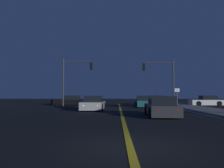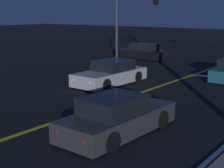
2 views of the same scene
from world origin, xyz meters
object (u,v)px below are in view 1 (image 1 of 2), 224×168
object	(u,v)px
car_following_oncoming_black	(70,101)
car_mid_block_white	(207,101)
car_lead_oncoming_teal	(144,102)
car_distant_tail_silver	(94,104)
street_sign_corner	(177,94)
traffic_signal_far_left	(74,75)
car_side_waiting_charcoal	(161,107)
traffic_signal_near_right	(162,75)
car_parked_curb_red	(156,101)

from	to	relation	value
car_following_oncoming_black	car_mid_block_white	world-z (taller)	same
car_lead_oncoming_teal	car_distant_tail_silver	size ratio (longest dim) A/B	0.94
street_sign_corner	car_mid_block_white	bearing A→B (deg)	37.06
car_distant_tail_silver	traffic_signal_far_left	xyz separation A→B (m)	(-3.12, 6.43, 3.33)
street_sign_corner	car_side_waiting_charcoal	bearing A→B (deg)	-109.56
car_distant_tail_silver	traffic_signal_far_left	distance (m)	7.88
traffic_signal_near_right	traffic_signal_far_left	bearing A→B (deg)	7.15
car_distant_tail_silver	traffic_signal_near_right	size ratio (longest dim) A/B	0.79
car_mid_block_white	traffic_signal_far_left	world-z (taller)	traffic_signal_far_left
car_distant_tail_silver	car_mid_block_white	distance (m)	16.36
car_following_oncoming_black	car_parked_curb_red	size ratio (longest dim) A/B	1.04
car_distant_tail_silver	car_side_waiting_charcoal	xyz separation A→B (m)	(5.12, -6.30, -0.00)
car_lead_oncoming_teal	car_side_waiting_charcoal	xyz separation A→B (m)	(-0.23, -11.74, -0.00)
street_sign_corner	traffic_signal_far_left	bearing A→B (deg)	173.49
car_mid_block_white	car_parked_curb_red	distance (m)	6.58
car_following_oncoming_black	car_parked_curb_red	distance (m)	12.06
car_following_oncoming_black	traffic_signal_near_right	distance (m)	12.92
car_lead_oncoming_teal	car_distant_tail_silver	bearing A→B (deg)	-133.82
car_following_oncoming_black	car_side_waiting_charcoal	bearing A→B (deg)	-147.97
car_lead_oncoming_teal	car_side_waiting_charcoal	world-z (taller)	same
car_lead_oncoming_teal	car_following_oncoming_black	distance (m)	10.59
traffic_signal_far_left	traffic_signal_near_right	bearing A→B (deg)	7.15
car_mid_block_white	car_parked_curb_red	world-z (taller)	same
car_distant_tail_silver	street_sign_corner	xyz separation A→B (m)	(9.14, 5.03, 0.92)
car_distant_tail_silver	car_side_waiting_charcoal	distance (m)	8.12
car_distant_tail_silver	car_mid_block_white	xyz separation A→B (m)	(13.90, 8.62, -0.00)
car_parked_curb_red	street_sign_corner	world-z (taller)	street_sign_corner
car_mid_block_white	traffic_signal_far_left	distance (m)	17.48
car_side_waiting_charcoal	car_mid_block_white	xyz separation A→B (m)	(8.78, 14.93, -0.00)
car_distant_tail_silver	street_sign_corner	distance (m)	10.47
car_following_oncoming_black	traffic_signal_near_right	world-z (taller)	traffic_signal_near_right
car_mid_block_white	traffic_signal_near_right	bearing A→B (deg)	96.66
car_distant_tail_silver	car_side_waiting_charcoal	size ratio (longest dim) A/B	1.03
car_side_waiting_charcoal	street_sign_corner	bearing A→B (deg)	72.30
car_mid_block_white	traffic_signal_near_right	distance (m)	6.82
traffic_signal_far_left	car_parked_curb_red	bearing A→B (deg)	22.80
car_following_oncoming_black	traffic_signal_far_left	bearing A→B (deg)	-159.96
car_lead_oncoming_teal	street_sign_corner	size ratio (longest dim) A/B	2.00
car_side_waiting_charcoal	traffic_signal_far_left	size ratio (longest dim) A/B	0.77
car_lead_oncoming_teal	traffic_signal_near_right	world-z (taller)	traffic_signal_near_right
car_following_oncoming_black	car_parked_curb_red	bearing A→B (deg)	-82.80
car_distant_tail_silver	car_mid_block_white	size ratio (longest dim) A/B	1.11
traffic_signal_far_left	street_sign_corner	bearing A→B (deg)	-6.51
car_side_waiting_charcoal	car_mid_block_white	distance (m)	17.32
car_mid_block_white	car_lead_oncoming_teal	bearing A→B (deg)	109.40
car_side_waiting_charcoal	car_mid_block_white	bearing A→B (deg)	61.39
car_side_waiting_charcoal	street_sign_corner	distance (m)	12.06
car_following_oncoming_black	car_mid_block_white	bearing A→B (deg)	-92.05
car_following_oncoming_black	car_mid_block_white	xyz separation A→B (m)	(18.15, -1.29, -0.00)
traffic_signal_far_left	car_distant_tail_silver	bearing A→B (deg)	-64.13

